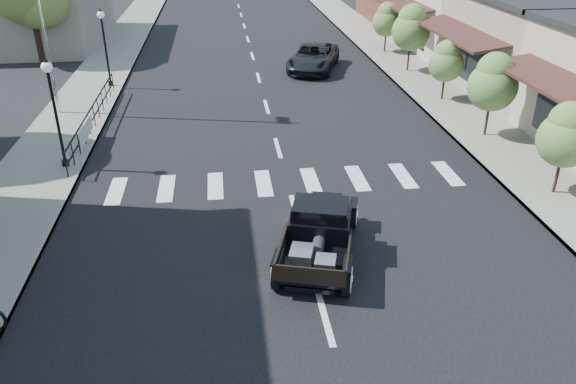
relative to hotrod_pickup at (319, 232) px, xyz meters
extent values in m
plane|color=black|center=(-0.29, 0.52, -0.75)|extent=(120.00, 120.00, 0.00)
cube|color=black|center=(-0.29, 15.52, -0.74)|extent=(14.00, 80.00, 0.02)
cube|color=gray|center=(-8.79, 15.52, -0.68)|extent=(3.00, 80.00, 0.15)
cube|color=gray|center=(8.21, 15.52, -0.68)|extent=(3.00, 80.00, 0.15)
cube|color=gray|center=(-15.29, 28.52, 1.75)|extent=(10.00, 12.00, 5.00)
cube|color=gray|center=(14.71, 13.52, 1.50)|extent=(10.00, 9.00, 4.50)
cube|color=beige|center=(14.71, 22.52, 1.50)|extent=(10.00, 9.00, 4.50)
imported|color=black|center=(2.92, 18.84, -0.04)|extent=(3.92, 5.59, 1.42)
camera|label=1|loc=(-2.31, -12.28, 7.48)|focal=35.00mm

